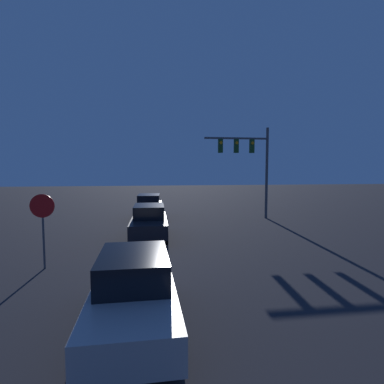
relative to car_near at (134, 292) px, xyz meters
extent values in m
cube|color=#99999E|center=(0.00, -0.06, -0.15)|extent=(1.80, 4.22, 0.64)
cube|color=black|center=(0.00, 0.15, 0.48)|extent=(1.49, 2.08, 0.61)
cylinder|color=black|center=(0.81, -1.33, -0.47)|extent=(0.21, 0.74, 0.73)
cylinder|color=black|center=(-0.74, -1.37, -0.47)|extent=(0.21, 0.74, 0.73)
cylinder|color=black|center=(0.74, 1.26, -0.47)|extent=(0.21, 0.74, 0.73)
cylinder|color=black|center=(-0.81, 1.22, -0.47)|extent=(0.21, 0.74, 0.73)
cube|color=black|center=(0.21, 8.28, -0.15)|extent=(1.73, 4.19, 0.64)
cube|color=black|center=(0.21, 8.49, 0.48)|extent=(1.45, 2.05, 0.61)
cylinder|color=black|center=(0.97, 6.98, -0.47)|extent=(0.19, 0.73, 0.73)
cylinder|color=black|center=(-0.58, 7.00, -0.47)|extent=(0.19, 0.73, 0.73)
cylinder|color=black|center=(1.00, 9.57, -0.47)|extent=(0.19, 0.73, 0.73)
cylinder|color=black|center=(-0.55, 9.58, -0.47)|extent=(0.19, 0.73, 0.73)
cube|color=navy|center=(0.11, 14.17, -0.15)|extent=(1.86, 4.24, 0.64)
cube|color=black|center=(0.12, 14.38, 0.48)|extent=(1.52, 2.10, 0.61)
cylinder|color=black|center=(0.83, 12.84, -0.47)|extent=(0.22, 0.74, 0.73)
cylinder|color=black|center=(-0.72, 12.91, -0.47)|extent=(0.22, 0.74, 0.73)
cylinder|color=black|center=(0.94, 15.43, -0.47)|extent=(0.22, 0.74, 0.73)
cylinder|color=black|center=(-0.60, 15.49, -0.47)|extent=(0.22, 0.74, 0.73)
cylinder|color=#4C4C51|center=(8.08, 13.30, 2.23)|extent=(0.18, 0.18, 6.13)
cube|color=#4C4C51|center=(5.93, 13.30, 4.56)|extent=(4.30, 0.12, 0.12)
cube|color=#1E471E|center=(7.01, 13.30, 4.05)|extent=(0.28, 0.28, 0.90)
cylinder|color=orange|center=(7.01, 13.15, 4.25)|extent=(0.20, 0.02, 0.20)
cube|color=#1E471E|center=(5.93, 13.30, 4.05)|extent=(0.28, 0.28, 0.90)
cylinder|color=orange|center=(5.93, 13.15, 4.25)|extent=(0.20, 0.02, 0.20)
cube|color=#1E471E|center=(4.86, 13.30, 4.05)|extent=(0.28, 0.28, 0.90)
cylinder|color=orange|center=(4.86, 13.15, 4.25)|extent=(0.20, 0.02, 0.20)
cylinder|color=#4C4C51|center=(-3.28, 4.34, 0.44)|extent=(0.07, 0.07, 2.56)
cylinder|color=red|center=(-3.28, 4.32, 1.33)|extent=(0.80, 0.03, 0.80)
camera|label=1|loc=(0.43, -6.21, 2.60)|focal=28.00mm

